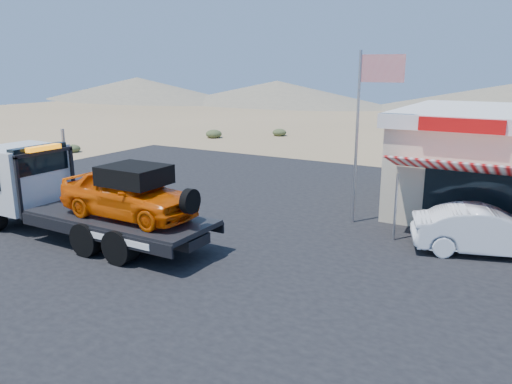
{
  "coord_description": "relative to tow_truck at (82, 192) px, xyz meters",
  "views": [
    {
      "loc": [
        10.32,
        -12.17,
        5.46
      ],
      "look_at": [
        2.4,
        1.49,
        1.5
      ],
      "focal_mm": 35.0,
      "sensor_mm": 36.0,
      "label": 1
    }
  ],
  "objects": [
    {
      "name": "tow_truck",
      "position": [
        0.0,
        0.0,
        0.0
      ],
      "size": [
        8.72,
        2.59,
        2.91
      ],
      "color": "black",
      "rests_on": "asphalt_lot"
    },
    {
      "name": "ground",
      "position": [
        2.32,
        1.53,
        -1.57
      ],
      "size": [
        120.0,
        120.0,
        0.0
      ],
      "primitive_type": "plane",
      "color": "#89734E",
      "rests_on": "ground"
    },
    {
      "name": "white_sedan",
      "position": [
        11.52,
        5.01,
        -0.85
      ],
      "size": [
        4.51,
        2.71,
        1.4
      ],
      "primitive_type": "imported",
      "rotation": [
        0.0,
        0.0,
        1.88
      ],
      "color": "white",
      "rests_on": "asphalt_lot"
    },
    {
      "name": "flagpole",
      "position": [
        7.26,
        6.03,
        2.2
      ],
      "size": [
        1.55,
        0.1,
        6.0
      ],
      "color": "#99999E",
      "rests_on": "asphalt_lot"
    },
    {
      "name": "asphalt_lot",
      "position": [
        4.32,
        4.53,
        -1.56
      ],
      "size": [
        32.0,
        24.0,
        0.02
      ],
      "primitive_type": "cube",
      "color": "black",
      "rests_on": "ground"
    },
    {
      "name": "distant_hills",
      "position": [
        -7.45,
        56.67,
        0.32
      ],
      "size": [
        126.0,
        48.0,
        4.2
      ],
      "color": "#726B59",
      "rests_on": "ground"
    },
    {
      "name": "desert_scrub",
      "position": [
        -11.08,
        13.42,
        -1.28
      ],
      "size": [
        26.23,
        32.74,
        0.69
      ],
      "color": "#384827",
      "rests_on": "ground"
    }
  ]
}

